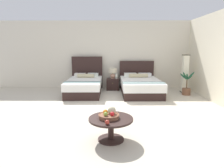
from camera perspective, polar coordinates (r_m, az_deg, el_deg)
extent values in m
cube|color=beige|center=(5.57, -0.08, -7.36)|extent=(10.04, 9.95, 0.02)
cube|color=beige|center=(8.48, 0.17, 8.34)|extent=(10.04, 0.12, 2.77)
cube|color=black|center=(7.43, -7.85, -1.70)|extent=(1.22, 2.06, 0.29)
cube|color=white|center=(7.38, -7.90, 0.30)|extent=(1.26, 2.10, 0.24)
cube|color=black|center=(8.37, -7.07, 3.27)|extent=(1.26, 0.09, 1.32)
cube|color=white|center=(8.13, -9.10, 2.56)|extent=(0.43, 0.31, 0.14)
cube|color=white|center=(8.07, -5.46, 2.58)|extent=(0.43, 0.31, 0.14)
cylinder|color=#C4B88D|center=(7.86, -7.48, 2.37)|extent=(0.65, 0.17, 0.15)
cube|color=slate|center=(6.80, -8.52, 0.51)|extent=(1.24, 0.42, 0.01)
cube|color=black|center=(7.42, 8.05, -1.82)|extent=(1.38, 2.12, 0.26)
cube|color=white|center=(7.37, 8.10, 0.21)|extent=(1.42, 2.16, 0.27)
cube|color=black|center=(8.39, 7.02, 2.66)|extent=(1.42, 0.09, 1.14)
cube|color=white|center=(8.07, 5.23, 2.63)|extent=(0.49, 0.31, 0.14)
cube|color=white|center=(8.15, 9.34, 2.61)|extent=(0.49, 0.31, 0.14)
cylinder|color=#C4B88D|center=(7.87, 7.54, 2.42)|extent=(0.74, 0.17, 0.15)
cube|color=slate|center=(6.68, 9.03, 0.37)|extent=(1.40, 0.42, 0.01)
cube|color=black|center=(8.07, 0.20, -0.01)|extent=(0.49, 0.44, 0.46)
sphere|color=tan|center=(7.83, 0.19, 0.18)|extent=(0.02, 0.02, 0.02)
cylinder|color=tan|center=(8.05, 0.20, 1.70)|extent=(0.18, 0.18, 0.02)
ellipsoid|color=tan|center=(8.03, 0.20, 2.39)|extent=(0.20, 0.20, 0.18)
cylinder|color=#99844C|center=(8.02, 0.20, 3.15)|extent=(0.02, 0.02, 0.04)
cylinder|color=beige|center=(8.01, 0.20, 3.91)|extent=(0.31, 0.31, 0.17)
cylinder|color=silver|center=(7.98, 1.25, 2.22)|extent=(0.09, 0.09, 0.19)
torus|color=silver|center=(7.96, 1.25, 2.92)|extent=(0.09, 0.09, 0.01)
cylinder|color=black|center=(3.84, -0.31, -15.48)|extent=(0.48, 0.48, 0.02)
cylinder|color=black|center=(3.76, -0.31, -12.96)|extent=(0.11, 0.11, 0.39)
cylinder|color=black|center=(3.68, -0.32, -9.92)|extent=(0.81, 0.81, 0.04)
cylinder|color=brown|center=(3.66, -0.93, -9.23)|extent=(0.37, 0.37, 0.06)
torus|color=brown|center=(3.65, -0.93, -8.77)|extent=(0.39, 0.39, 0.02)
sphere|color=orange|center=(3.69, -1.89, -7.95)|extent=(0.09, 0.09, 0.09)
sphere|color=#85A639|center=(3.58, -1.81, -8.58)|extent=(0.08, 0.08, 0.08)
sphere|color=red|center=(3.59, 0.07, -8.55)|extent=(0.08, 0.08, 0.08)
sphere|color=beige|center=(3.69, -0.07, -7.52)|extent=(0.15, 0.15, 0.15)
sphere|color=#AF3328|center=(3.37, -1.36, -10.86)|extent=(0.08, 0.08, 0.08)
cube|color=black|center=(8.13, 19.80, -2.11)|extent=(0.24, 0.24, 0.03)
cube|color=#EDE8CE|center=(8.01, 20.10, 2.79)|extent=(0.20, 0.20, 1.37)
cube|color=black|center=(7.96, 20.42, 7.77)|extent=(0.24, 0.24, 0.02)
cylinder|color=brown|center=(7.69, 20.42, -2.04)|extent=(0.29, 0.29, 0.24)
cylinder|color=brown|center=(7.64, 20.56, 0.03)|extent=(0.04, 0.04, 0.33)
ellipsoid|color=#1B4D32|center=(7.62, 21.54, 2.21)|extent=(0.27, 0.10, 0.31)
ellipsoid|color=#1B4D32|center=(7.72, 20.66, 2.01)|extent=(0.13, 0.26, 0.24)
ellipsoid|color=#1B4D32|center=(7.63, 19.74, 2.02)|extent=(0.26, 0.21, 0.26)
ellipsoid|color=#1B4D32|center=(7.52, 20.13, 2.20)|extent=(0.25, 0.16, 0.32)
ellipsoid|color=#1B4D32|center=(7.52, 21.28, 1.75)|extent=(0.14, 0.26, 0.24)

